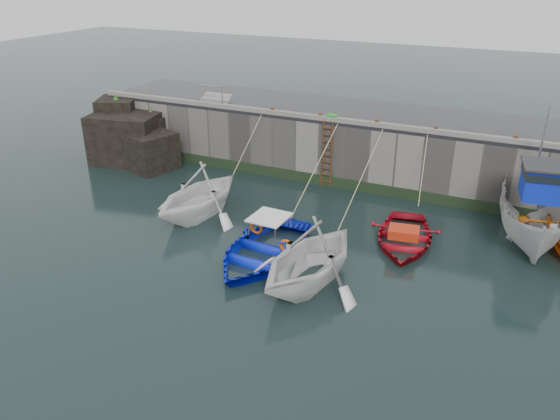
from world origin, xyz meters
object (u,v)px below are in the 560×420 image
at_px(bollard_c, 377,123).
at_px(bollard_e, 516,139).
at_px(ladder, 327,155).
at_px(boat_near_blacktrim, 309,283).
at_px(boat_far_white, 533,216).
at_px(boat_near_blue, 263,257).
at_px(fish_crate, 332,117).
at_px(boat_near_navy, 403,242).
at_px(bollard_b, 321,116).
at_px(bollard_d, 436,130).
at_px(boat_near_white, 200,215).
at_px(bollard_a, 272,111).

bearing_deg(bollard_c, bollard_e, 0.00).
bearing_deg(bollard_c, ladder, -171.33).
xyz_separation_m(boat_near_blacktrim, boat_far_white, (6.58, 6.49, 1.01)).
xyz_separation_m(boat_near_blue, fish_crate, (-0.33, 7.85, 3.29)).
bearing_deg(boat_near_navy, bollard_e, 44.54).
height_order(fish_crate, bollard_b, bollard_b).
xyz_separation_m(boat_far_white, bollard_d, (-4.34, 2.25, 2.29)).
distance_m(ladder, boat_near_navy, 6.50).
bearing_deg(boat_near_white, boat_near_blacktrim, -19.02).
height_order(boat_near_blacktrim, boat_far_white, boat_far_white).
distance_m(ladder, bollard_d, 5.11).
xyz_separation_m(boat_near_blue, bollard_d, (4.44, 7.80, 3.30)).
distance_m(boat_near_blacktrim, bollard_a, 10.87).
bearing_deg(boat_near_blacktrim, fish_crate, 117.01).
xyz_separation_m(boat_near_white, bollard_c, (5.93, 5.69, 3.30)).
relative_size(boat_near_navy, bollard_e, 15.89).
distance_m(ladder, boat_far_white, 9.36).
bearing_deg(bollard_a, boat_near_navy, -29.92).
distance_m(boat_near_navy, fish_crate, 7.32).
xyz_separation_m(boat_near_blacktrim, boat_near_navy, (2.20, 4.27, 0.00)).
xyz_separation_m(fish_crate, bollard_b, (-0.53, -0.05, 0.01)).
relative_size(boat_near_navy, bollard_c, 15.89).
bearing_deg(boat_near_navy, boat_near_blacktrim, -126.79).
bearing_deg(bollard_a, bollard_e, 0.00).
distance_m(boat_near_blacktrim, bollard_b, 9.83).
height_order(ladder, boat_near_blue, ladder).
relative_size(boat_near_blacktrim, bollard_b, 17.65).
bearing_deg(boat_near_blue, boat_near_blacktrim, -20.88).
distance_m(ladder, bollard_e, 8.19).
relative_size(boat_near_blue, boat_far_white, 0.83).
bearing_deg(fish_crate, boat_near_white, -105.49).
bearing_deg(boat_near_blue, bollard_d, 62.62).
distance_m(boat_near_blue, bollard_a, 9.11).
xyz_separation_m(boat_near_blacktrim, bollard_a, (-5.56, 8.74, 3.30)).
height_order(boat_far_white, bollard_c, boat_far_white).
distance_m(bollard_a, bollard_b, 2.50).
height_order(ladder, bollard_b, bollard_b).
relative_size(boat_near_white, fish_crate, 9.06).
distance_m(fish_crate, bollard_d, 4.77).
bearing_deg(bollard_b, boat_near_white, -119.61).
relative_size(boat_near_white, boat_far_white, 0.76).
xyz_separation_m(ladder, bollard_d, (4.80, 0.34, 1.71)).
distance_m(boat_far_white, bollard_b, 10.16).
xyz_separation_m(fish_crate, bollard_e, (7.97, -0.05, 0.01)).
distance_m(boat_near_blacktrim, boat_far_white, 9.29).
height_order(boat_far_white, bollard_e, boat_far_white).
bearing_deg(bollard_c, bollard_b, 180.00).
distance_m(boat_near_navy, bollard_b, 7.65).
bearing_deg(boat_near_white, boat_far_white, 21.78).
height_order(boat_near_white, boat_near_blacktrim, boat_near_blacktrim).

